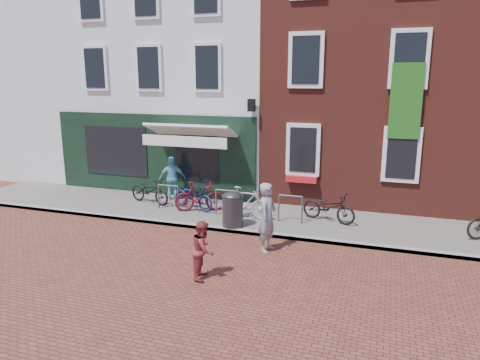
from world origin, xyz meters
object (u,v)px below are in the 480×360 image
(boy, at_px, (203,250))
(bicycle_3, at_px, (245,203))
(bicycle_0, at_px, (150,191))
(bicycle_1, at_px, (200,196))
(cafe_person, at_px, (172,178))
(bicycle_2, at_px, (193,196))
(bicycle_4, at_px, (329,207))
(litter_bin, at_px, (233,207))
(woman, at_px, (268,217))

(boy, xyz_separation_m, bicycle_3, (-0.34, 4.02, -0.06))
(bicycle_0, height_order, bicycle_1, bicycle_1)
(cafe_person, distance_m, bicycle_2, 1.45)
(bicycle_0, bearing_deg, bicycle_1, -83.55)
(bicycle_2, xyz_separation_m, bicycle_4, (4.34, 0.11, 0.00))
(litter_bin, relative_size, bicycle_0, 0.66)
(bicycle_2, height_order, bicycle_4, same)
(cafe_person, distance_m, bicycle_3, 3.28)
(woman, bearing_deg, bicycle_3, 39.63)
(bicycle_4, bearing_deg, bicycle_2, 109.29)
(litter_bin, height_order, bicycle_3, litter_bin)
(boy, relative_size, cafe_person, 0.85)
(boy, bearing_deg, bicycle_1, 14.81)
(bicycle_1, bearing_deg, woman, -152.71)
(litter_bin, relative_size, woman, 0.62)
(boy, bearing_deg, woman, -34.76)
(cafe_person, relative_size, bicycle_0, 0.92)
(boy, xyz_separation_m, bicycle_4, (2.10, 4.50, -0.11))
(litter_bin, height_order, bicycle_1, litter_bin)
(boy, bearing_deg, bicycle_0, 31.06)
(woman, relative_size, cafe_person, 1.15)
(woman, distance_m, bicycle_2, 3.99)
(bicycle_0, xyz_separation_m, bicycle_3, (3.58, -0.52, 0.05))
(litter_bin, height_order, woman, woman)
(woman, distance_m, bicycle_4, 2.82)
(woman, bearing_deg, bicycle_2, 60.69)
(litter_bin, relative_size, bicycle_2, 0.66)
(woman, xyz_separation_m, bicycle_4, (1.19, 2.54, -0.34))
(cafe_person, relative_size, bicycle_2, 0.92)
(litter_bin, xyz_separation_m, bicycle_3, (0.11, 0.85, -0.08))
(cafe_person, bearing_deg, bicycle_1, 116.58)
(woman, xyz_separation_m, cafe_person, (-4.30, 3.24, -0.02))
(woman, xyz_separation_m, bicycle_1, (-2.85, 2.28, -0.29))
(litter_bin, distance_m, bicycle_3, 0.87)
(woman, distance_m, bicycle_3, 2.43)
(litter_bin, height_order, bicycle_2, litter_bin)
(bicycle_0, relative_size, bicycle_2, 1.00)
(bicycle_2, relative_size, bicycle_4, 1.00)
(boy, xyz_separation_m, bicycle_0, (-3.91, 4.54, -0.11))
(cafe_person, height_order, bicycle_4, cafe_person)
(woman, relative_size, bicycle_0, 1.06)
(bicycle_0, distance_m, bicycle_3, 3.62)
(cafe_person, relative_size, bicycle_4, 0.92)
(litter_bin, xyz_separation_m, bicycle_4, (2.55, 1.33, -0.13))
(bicycle_4, bearing_deg, bicycle_0, 107.42)
(boy, bearing_deg, litter_bin, -1.72)
(woman, xyz_separation_m, bicycle_3, (-1.25, 2.06, -0.29))
(litter_bin, distance_m, bicycle_0, 3.74)
(bicycle_1, bearing_deg, bicycle_4, -110.38)
(bicycle_4, bearing_deg, boy, 172.77)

